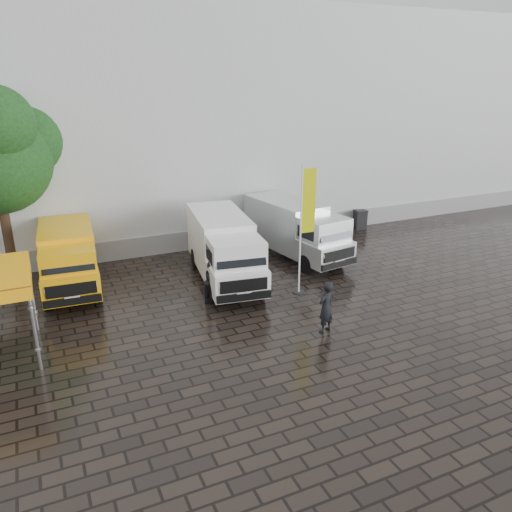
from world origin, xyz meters
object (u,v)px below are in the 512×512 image
at_px(person_front, 326,307).
at_px(person_tent, 213,281).
at_px(flagpole, 305,222).
at_px(van_silver, 296,231).
at_px(van_white, 224,250).
at_px(wheelie_bin, 360,219).
at_px(van_yellow, 69,261).

xyz_separation_m(person_front, person_tent, (-2.71, 4.04, -0.10)).
relative_size(flagpole, person_front, 2.84).
bearing_deg(van_silver, van_white, -170.92).
xyz_separation_m(van_white, person_front, (1.53, -5.80, -0.46)).
distance_m(van_white, flagpole, 3.88).
bearing_deg(person_tent, flagpole, -44.95).
xyz_separation_m(flagpole, person_tent, (-3.69, 0.71, -2.18)).
bearing_deg(van_silver, flagpole, -123.66).
distance_m(van_silver, flagpole, 4.58).
bearing_deg(flagpole, wheelie_bin, 41.10).
bearing_deg(flagpole, van_white, 135.42).
relative_size(flagpole, person_tent, 3.18).
height_order(van_white, flagpole, flagpole).
height_order(van_yellow, flagpole, flagpole).
bearing_deg(flagpole, van_silver, 65.31).
height_order(van_yellow, van_white, van_white).
relative_size(van_white, person_front, 3.43).
bearing_deg(van_white, van_silver, 26.22).
xyz_separation_m(wheelie_bin, person_tent, (-11.27, -5.91, 0.28)).
height_order(van_yellow, person_front, van_yellow).
distance_m(van_white, van_silver, 4.51).
bearing_deg(van_white, person_tent, -115.63).
xyz_separation_m(wheelie_bin, person_front, (-8.57, -9.94, 0.38)).
height_order(van_white, van_silver, van_white).
xyz_separation_m(van_silver, wheelie_bin, (5.80, 2.74, -0.79)).
distance_m(flagpole, wheelie_bin, 10.36).
bearing_deg(van_yellow, wheelie_bin, 11.63).
xyz_separation_m(van_silver, flagpole, (-1.78, -3.87, 1.67)).
bearing_deg(wheelie_bin, person_tent, -139.85).
bearing_deg(van_yellow, van_silver, 1.18).
bearing_deg(van_yellow, person_tent, -32.11).
bearing_deg(van_white, flagpole, -36.42).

